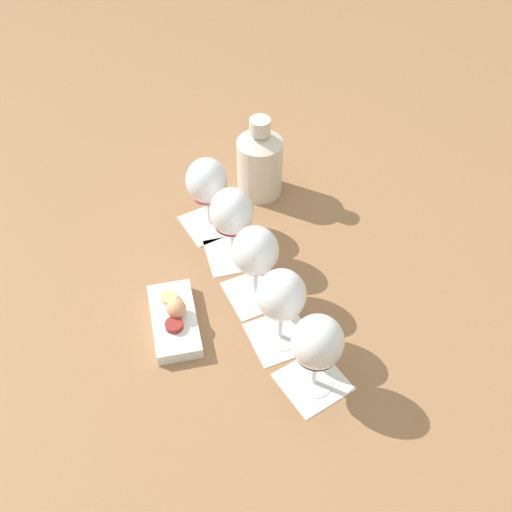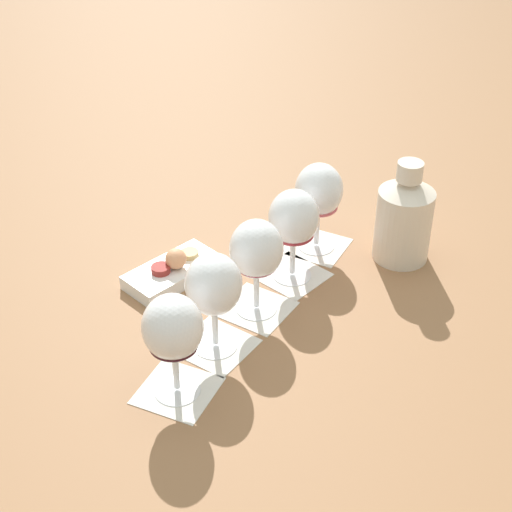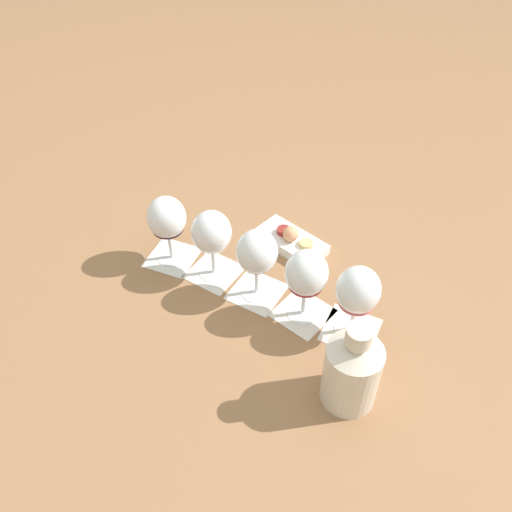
{
  "view_description": "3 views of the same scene",
  "coord_description": "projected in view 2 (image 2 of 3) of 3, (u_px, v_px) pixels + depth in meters",
  "views": [
    {
      "loc": [
        0.39,
        -0.67,
        0.94
      ],
      "look_at": [
        0.0,
        -0.0,
        0.11
      ],
      "focal_mm": 45.0,
      "sensor_mm": 36.0,
      "label": 1
    },
    {
      "loc": [
        1.0,
        -0.04,
        0.79
      ],
      "look_at": [
        0.0,
        -0.0,
        0.11
      ],
      "focal_mm": 55.0,
      "sensor_mm": 36.0,
      "label": 2
    },
    {
      "loc": [
        0.06,
        0.77,
        0.85
      ],
      "look_at": [
        0.0,
        -0.0,
        0.11
      ],
      "focal_mm": 38.0,
      "sensor_mm": 36.0,
      "label": 3
    }
  ],
  "objects": [
    {
      "name": "snack_dish",
      "position": [
        173.0,
        270.0,
        1.33
      ],
      "size": [
        0.17,
        0.18,
        0.06
      ],
      "color": "white",
      "rests_on": "ground_plane"
    },
    {
      "name": "wine_glass_0",
      "position": [
        319.0,
        193.0,
        1.36
      ],
      "size": [
        0.08,
        0.08,
        0.16
      ],
      "color": "white",
      "rests_on": "tasting_card_0"
    },
    {
      "name": "wine_glass_3",
      "position": [
        214.0,
        289.0,
        1.13
      ],
      "size": [
        0.08,
        0.08,
        0.16
      ],
      "color": "white",
      "rests_on": "tasting_card_3"
    },
    {
      "name": "tasting_card_0",
      "position": [
        316.0,
        246.0,
        1.42
      ],
      "size": [
        0.14,
        0.14,
        0.0
      ],
      "color": "silver",
      "rests_on": "ground_plane"
    },
    {
      "name": "wine_glass_2",
      "position": [
        258.0,
        255.0,
        1.2
      ],
      "size": [
        0.08,
        0.08,
        0.16
      ],
      "color": "white",
      "rests_on": "tasting_card_2"
    },
    {
      "name": "tasting_card_1",
      "position": [
        292.0,
        275.0,
        1.35
      ],
      "size": [
        0.15,
        0.15,
        0.0
      ],
      "color": "silver",
      "rests_on": "ground_plane"
    },
    {
      "name": "tasting_card_3",
      "position": [
        216.0,
        346.0,
        1.2
      ],
      "size": [
        0.15,
        0.15,
        0.0
      ],
      "color": "silver",
      "rests_on": "ground_plane"
    },
    {
      "name": "wine_glass_1",
      "position": [
        294.0,
        221.0,
        1.28
      ],
      "size": [
        0.08,
        0.08,
        0.16
      ],
      "color": "white",
      "rests_on": "tasting_card_1"
    },
    {
      "name": "tasting_card_2",
      "position": [
        258.0,
        310.0,
        1.27
      ],
      "size": [
        0.14,
        0.14,
        0.0
      ],
      "color": "silver",
      "rests_on": "ground_plane"
    },
    {
      "name": "wine_glass_4",
      "position": [
        173.0,
        332.0,
        1.05
      ],
      "size": [
        0.08,
        0.08,
        0.16
      ],
      "color": "white",
      "rests_on": "tasting_card_4"
    },
    {
      "name": "ground_plane",
      "position": [
        256.0,
        309.0,
        1.27
      ],
      "size": [
        8.0,
        8.0,
        0.0
      ],
      "primitive_type": "plane",
      "color": "#936642"
    },
    {
      "name": "ceramic_vase",
      "position": [
        404.0,
        217.0,
        1.35
      ],
      "size": [
        0.1,
        0.1,
        0.19
      ],
      "color": "beige",
      "rests_on": "ground_plane"
    },
    {
      "name": "tasting_card_4",
      "position": [
        177.0,
        390.0,
        1.12
      ],
      "size": [
        0.14,
        0.14,
        0.0
      ],
      "color": "silver",
      "rests_on": "ground_plane"
    }
  ]
}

